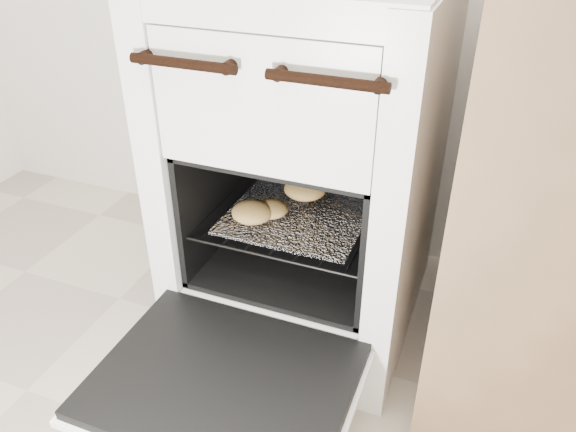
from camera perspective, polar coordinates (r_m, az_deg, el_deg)
name	(u,v)px	position (r m, az deg, el deg)	size (l,w,h in m)	color
stove	(309,172)	(1.31, 2.14, 4.52)	(0.55, 0.61, 0.84)	silver
oven_door	(224,382)	(1.11, -6.50, -16.44)	(0.49, 0.38, 0.03)	black
oven_rack	(300,214)	(1.30, 1.18, 0.16)	(0.40, 0.38, 0.01)	black
foil_sheet	(297,216)	(1.28, 0.90, -0.03)	(0.31, 0.27, 0.01)	white
baked_rolls	(280,201)	(1.30, -0.81, 1.55)	(0.21, 0.28, 0.04)	tan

